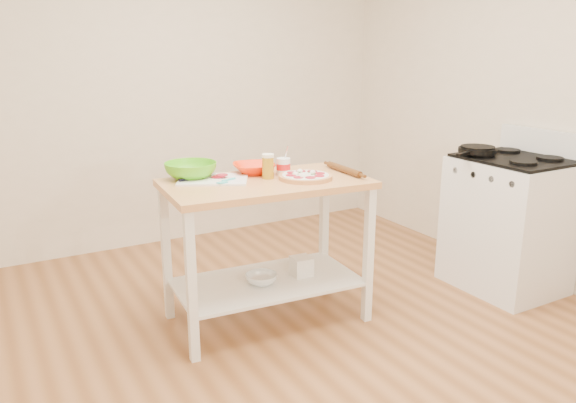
% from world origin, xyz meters
% --- Properties ---
extents(room_shell, '(4.04, 4.54, 2.74)m').
position_xyz_m(room_shell, '(0.00, 0.00, 1.35)').
color(room_shell, '#A0663B').
rests_on(room_shell, ground).
extents(prep_island, '(1.25, 0.75, 0.90)m').
position_xyz_m(prep_island, '(-0.02, 0.47, 0.65)').
color(prep_island, tan).
rests_on(prep_island, ground).
extents(gas_stove, '(0.62, 0.72, 1.11)m').
position_xyz_m(gas_stove, '(1.69, 0.09, 0.47)').
color(gas_stove, silver).
rests_on(gas_stove, ground).
extents(skillet, '(0.40, 0.26, 0.03)m').
position_xyz_m(skillet, '(1.53, 0.28, 0.98)').
color(skillet, black).
rests_on(skillet, gas_stove).
extents(pizza, '(0.32, 0.32, 0.05)m').
position_xyz_m(pizza, '(0.20, 0.39, 0.92)').
color(pizza, '#E39F60').
rests_on(pizza, prep_island).
extents(cutting_board, '(0.49, 0.45, 0.04)m').
position_xyz_m(cutting_board, '(-0.29, 0.64, 0.91)').
color(cutting_board, white).
rests_on(cutting_board, prep_island).
extents(spatula, '(0.14, 0.09, 0.01)m').
position_xyz_m(spatula, '(-0.26, 0.52, 0.92)').
color(spatula, '#3FCACB').
rests_on(spatula, cutting_board).
extents(knife, '(0.26, 0.11, 0.01)m').
position_xyz_m(knife, '(-0.40, 0.68, 0.92)').
color(knife, silver).
rests_on(knife, cutting_board).
extents(orange_bowl, '(0.32, 0.32, 0.06)m').
position_xyz_m(orange_bowl, '(0.00, 0.69, 0.93)').
color(orange_bowl, '#FF2D04').
rests_on(orange_bowl, prep_island).
extents(green_bowl, '(0.38, 0.38, 0.10)m').
position_xyz_m(green_bowl, '(-0.39, 0.75, 0.95)').
color(green_bowl, '#54C017').
rests_on(green_bowl, prep_island).
extents(beer_pint, '(0.07, 0.07, 0.15)m').
position_xyz_m(beer_pint, '(0.01, 0.52, 0.98)').
color(beer_pint, '#AE8318').
rests_on(beer_pint, prep_island).
extents(yogurt_tub, '(0.09, 0.09, 0.19)m').
position_xyz_m(yogurt_tub, '(0.14, 0.56, 0.95)').
color(yogurt_tub, white).
rests_on(yogurt_tub, prep_island).
extents(rolling_pin, '(0.06, 0.36, 0.04)m').
position_xyz_m(rolling_pin, '(0.50, 0.42, 0.92)').
color(rolling_pin, '#5B3414').
rests_on(rolling_pin, prep_island).
extents(shelf_glass_bowl, '(0.26, 0.26, 0.06)m').
position_xyz_m(shelf_glass_bowl, '(-0.07, 0.45, 0.29)').
color(shelf_glass_bowl, silver).
rests_on(shelf_glass_bowl, prep_island).
extents(shelf_bin, '(0.13, 0.13, 0.12)m').
position_xyz_m(shelf_bin, '(0.21, 0.44, 0.32)').
color(shelf_bin, white).
rests_on(shelf_bin, prep_island).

